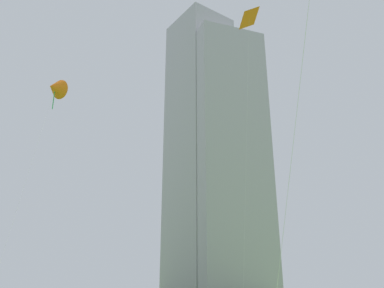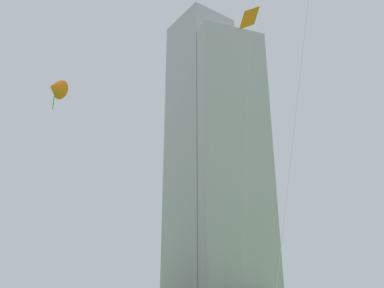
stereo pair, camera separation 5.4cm
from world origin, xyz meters
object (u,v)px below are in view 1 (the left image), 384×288
Objects in this scene: kite_flying_3 at (55,88)px; distant_highrise_1 at (201,144)px; distant_highrise_0 at (226,157)px; kite_flying_2 at (249,19)px.

kite_flying_3 is 96.61m from distant_highrise_1.
kite_flying_2 is at bearing -112.62° from distant_highrise_0.
kite_flying_2 is 96.19m from distant_highrise_1.
distant_highrise_0 is at bearing -73.17° from distant_highrise_1.
distant_highrise_0 is (61.71, 64.06, 19.41)m from kite_flying_3.
kite_flying_3 is 0.26× the size of distant_highrise_1.
distant_highrise_1 reaches higher than kite_flying_3.
kite_flying_3 is 91.04m from distant_highrise_0.
kite_flying_3 is (-20.76, 13.65, -7.73)m from kite_flying_2.
kite_flying_3 is at bearing -138.24° from distant_highrise_1.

